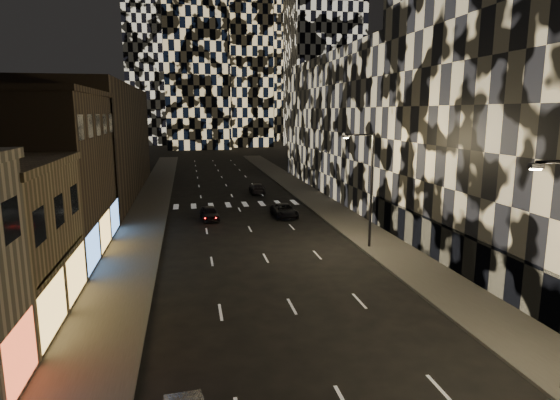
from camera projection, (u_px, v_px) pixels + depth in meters
name	position (u px, v px, depth m)	size (l,w,h in m)	color
sidewalk_left	(149.00, 207.00, 53.29)	(4.00, 120.00, 0.15)	#47443F
sidewalk_right	(318.00, 201.00, 57.09)	(4.00, 120.00, 0.15)	#47443F
curb_left	(168.00, 206.00, 53.69)	(0.20, 120.00, 0.15)	#4C4C47
curb_right	(302.00, 201.00, 56.69)	(0.20, 120.00, 0.15)	#4C4C47
retail_brown	(31.00, 177.00, 34.95)	(10.00, 15.00, 12.00)	#443627
retail_filler_left	(96.00, 141.00, 60.31)	(10.00, 40.00, 14.00)	#443627
midrise_right	(560.00, 108.00, 32.38)	(16.00, 25.00, 22.00)	#232326
midrise_base	(449.00, 246.00, 32.68)	(0.60, 25.00, 3.00)	#383838
midrise_filler_right	(376.00, 125.00, 64.08)	(16.00, 40.00, 18.00)	#232326
streetlight_far	(369.00, 182.00, 36.52)	(2.55, 0.25, 9.00)	black
car_dark_midlane	(210.00, 213.00, 47.24)	(1.65, 4.10, 1.40)	black
car_dark_oncoming	(257.00, 188.00, 62.65)	(1.89, 4.66, 1.35)	black
car_dark_rightlane	(284.00, 211.00, 48.54)	(2.22, 4.82, 1.34)	black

